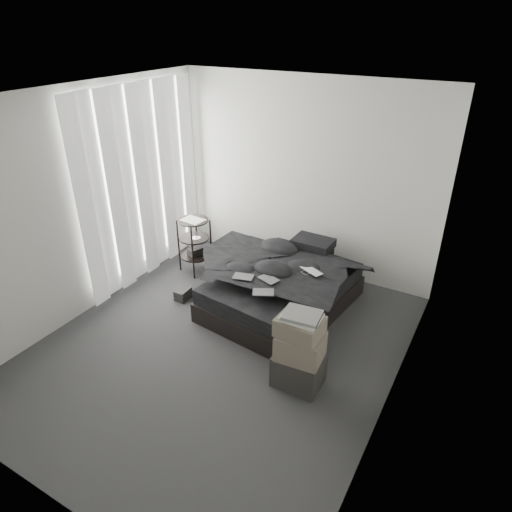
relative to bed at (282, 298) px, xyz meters
The scene contains 25 objects.
floor 1.05m from the bed, 103.09° to the right, with size 3.60×4.20×0.01m, color #2F3032.
ceiling 2.69m from the bed, 103.09° to the right, with size 3.60×4.20×0.01m, color white.
wall_back 1.62m from the bed, 102.39° to the left, with size 3.60×0.01×2.60m, color silver.
wall_front 3.34m from the bed, 94.35° to the right, with size 3.60×0.01×2.60m, color silver.
wall_left 2.57m from the bed, 153.40° to the right, with size 0.01×4.20×2.60m, color silver.
wall_right 2.21m from the bed, 33.13° to the right, with size 0.01×4.20×2.60m, color silver.
window_left 2.36m from the bed, behind, with size 0.02×2.00×2.30m, color white.
curtain_left 2.29m from the bed, behind, with size 0.06×2.12×2.48m, color white.
bed is the anchor object (origin of this frame).
mattress 0.22m from the bed, ahead, with size 1.30×1.74×0.19m, color black.
duvet 0.42m from the bed, 96.89° to the right, with size 1.32×1.53×0.21m, color black.
pillow_lower 0.79m from the bed, 86.68° to the left, with size 0.54×0.36×0.12m, color black.
pillow_upper 0.84m from the bed, 81.64° to the left, with size 0.50×0.35×0.11m, color black.
laptop 0.63m from the bed, ahead, with size 0.29×0.18×0.02m, color silver.
comic_a 0.74m from the bed, 121.34° to the right, with size 0.23×0.15×0.01m, color black.
comic_b 0.64m from the bed, 89.77° to the right, with size 0.23×0.15×0.01m, color black.
comic_c 0.83m from the bed, 82.47° to the right, with size 0.23×0.15×0.01m, color black.
side_stand 1.50m from the bed, behind, with size 0.42×0.42×0.77m, color black.
papers 1.60m from the bed, behind, with size 0.30×0.22×0.02m, color white.
floor_books 1.26m from the bed, 158.30° to the right, with size 0.15×0.21×0.15m, color black.
box_lower 1.33m from the bed, 56.07° to the right, with size 0.45×0.36×0.34m, color black.
box_mid 1.38m from the bed, 55.95° to the right, with size 0.42×0.34×0.26m, color #625A4E.
box_upper 1.43m from the bed, 56.42° to the right, with size 0.40×0.33×0.18m, color #625A4E.
art_book_white 1.48m from the bed, 56.07° to the right, with size 0.35×0.28×0.03m, color silver.
art_book_snake 1.51m from the bed, 55.95° to the right, with size 0.34×0.27×0.03m, color silver.
Camera 1 is at (2.30, -3.22, 3.22)m, focal length 32.00 mm.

